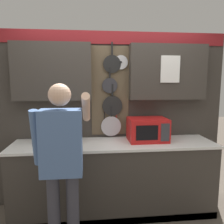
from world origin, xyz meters
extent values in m
plane|color=brown|center=(0.00, 0.00, 0.00)|extent=(14.00, 14.00, 0.00)
cube|color=#38332D|center=(0.00, 0.00, 0.45)|extent=(2.49, 0.58, 0.89)
cube|color=white|center=(0.00, 0.00, 0.91)|extent=(2.52, 0.61, 0.03)
cube|color=black|center=(0.00, -0.26, 0.04)|extent=(2.49, 0.06, 0.09)
cube|color=#38332D|center=(0.00, 0.31, 1.16)|extent=(3.09, 0.04, 2.32)
cube|color=maroon|center=(0.00, 0.28, 2.24)|extent=(3.05, 0.02, 0.16)
cube|color=#38332D|center=(-0.76, 0.21, 1.80)|extent=(0.97, 0.16, 0.72)
cube|color=#38332D|center=(0.74, 0.21, 1.80)|extent=(1.02, 0.16, 0.72)
cube|color=brown|center=(-0.02, 0.28, 1.55)|extent=(0.50, 0.01, 1.17)
cylinder|color=black|center=(0.00, 0.26, 1.90)|extent=(0.23, 0.02, 0.23)
cube|color=black|center=(0.00, 0.25, 2.10)|extent=(0.02, 0.02, 0.16)
cylinder|color=#2D2D33|center=(-0.03, 0.26, 1.62)|extent=(0.20, 0.02, 0.20)
cube|color=black|center=(-0.03, 0.25, 1.79)|extent=(0.02, 0.02, 0.13)
cylinder|color=black|center=(0.01, 0.26, 1.35)|extent=(0.27, 0.02, 0.27)
cube|color=black|center=(0.01, 0.25, 1.57)|extent=(0.02, 0.02, 0.16)
cylinder|color=#B7B7BC|center=(-0.01, 0.26, 1.08)|extent=(0.27, 0.02, 0.27)
cube|color=black|center=(-0.01, 0.25, 1.28)|extent=(0.02, 0.02, 0.13)
cylinder|color=silver|center=(0.12, 0.26, 1.92)|extent=(0.18, 0.01, 0.18)
sphere|color=black|center=(0.12, 0.24, 1.92)|extent=(0.03, 0.03, 0.03)
cylinder|color=black|center=(-0.10, 0.26, 1.21)|extent=(0.01, 0.01, 0.20)
ellipsoid|color=black|center=(-0.10, 0.26, 1.10)|extent=(0.05, 0.01, 0.05)
cylinder|color=silver|center=(-0.02, 0.26, 1.21)|extent=(0.01, 0.01, 0.20)
ellipsoid|color=silver|center=(-0.02, 0.26, 1.09)|extent=(0.05, 0.01, 0.05)
cylinder|color=red|center=(0.06, 0.26, 1.21)|extent=(0.01, 0.01, 0.21)
ellipsoid|color=red|center=(0.06, 0.26, 1.09)|extent=(0.05, 0.01, 0.04)
cube|color=white|center=(0.73, 0.12, 1.83)|extent=(0.25, 0.02, 0.34)
cube|color=red|center=(0.44, 0.06, 1.07)|extent=(0.49, 0.36, 0.29)
cube|color=black|center=(0.38, -0.13, 1.07)|extent=(0.27, 0.01, 0.18)
cube|color=#333338|center=(0.61, -0.13, 1.07)|extent=(0.11, 0.01, 0.22)
cube|color=brown|center=(-0.47, 0.06, 1.01)|extent=(0.12, 0.15, 0.18)
cylinder|color=black|center=(-0.51, 0.02, 1.12)|extent=(0.02, 0.03, 0.05)
cylinder|color=black|center=(-0.50, 0.02, 1.14)|extent=(0.02, 0.03, 0.08)
cylinder|color=black|center=(-0.48, 0.02, 1.13)|extent=(0.02, 0.03, 0.06)
cylinder|color=black|center=(-0.47, 0.02, 1.14)|extent=(0.02, 0.03, 0.08)
cylinder|color=black|center=(-0.46, 0.02, 1.12)|extent=(0.02, 0.02, 0.05)
cylinder|color=black|center=(-0.45, 0.02, 1.13)|extent=(0.02, 0.03, 0.06)
cylinder|color=black|center=(-0.43, 0.02, 1.14)|extent=(0.02, 0.04, 0.08)
cylinder|color=white|center=(-0.91, 0.06, 0.98)|extent=(0.13, 0.13, 0.13)
cylinder|color=silver|center=(-0.91, 0.05, 1.10)|extent=(0.02, 0.06, 0.26)
cylinder|color=silver|center=(-0.91, 0.06, 1.07)|extent=(0.04, 0.05, 0.20)
cylinder|color=silver|center=(-0.90, 0.08, 1.11)|extent=(0.03, 0.07, 0.28)
cylinder|color=red|center=(-0.89, 0.06, 1.10)|extent=(0.04, 0.04, 0.26)
cylinder|color=tan|center=(-0.91, 0.06, 1.11)|extent=(0.06, 0.02, 0.27)
cylinder|color=tan|center=(-0.90, 0.03, 1.11)|extent=(0.06, 0.04, 0.27)
cylinder|color=#383842|center=(-0.65, -0.64, 0.41)|extent=(0.12, 0.12, 0.82)
cylinder|color=#383842|center=(-0.47, -0.64, 0.41)|extent=(0.12, 0.12, 0.82)
cube|color=#4C6B9E|center=(-0.56, -0.64, 1.12)|extent=(0.38, 0.22, 0.61)
sphere|color=#DBAD8E|center=(-0.56, -0.64, 1.56)|extent=(0.20, 0.20, 0.20)
cylinder|color=#4C6B9E|center=(-0.79, -0.61, 1.16)|extent=(0.08, 0.20, 0.55)
cylinder|color=#DBAD8E|center=(-0.33, -0.40, 1.41)|extent=(0.08, 0.51, 0.35)
camera|label=1|loc=(-0.30, -2.62, 1.68)|focal=35.00mm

